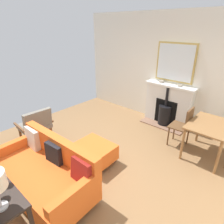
% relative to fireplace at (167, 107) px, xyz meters
% --- Properties ---
extents(ground_plane, '(5.33, 5.23, 0.01)m').
position_rel_fireplace_xyz_m(ground_plane, '(2.46, -0.26, -0.50)').
color(ground_plane, olive).
extents(wall_left, '(0.12, 5.23, 2.80)m').
position_rel_fireplace_xyz_m(wall_left, '(-0.21, -0.26, 0.90)').
color(wall_left, silver).
rests_on(wall_left, ground).
extents(fireplace, '(0.53, 1.31, 1.09)m').
position_rel_fireplace_xyz_m(fireplace, '(0.00, 0.00, 0.00)').
color(fireplace, brown).
rests_on(fireplace, ground).
extents(mirror_over_mantel, '(0.04, 0.98, 0.94)m').
position_rel_fireplace_xyz_m(mirror_over_mantel, '(-0.12, 0.00, 1.13)').
color(mirror_over_mantel, tan).
extents(mantel_bowl_near, '(0.12, 0.12, 0.05)m').
position_rel_fireplace_xyz_m(mantel_bowl_near, '(-0.03, -0.27, 0.63)').
color(mantel_bowl_near, '#9E9384').
rests_on(mantel_bowl_near, fireplace).
extents(mantel_bowl_far, '(0.12, 0.12, 0.04)m').
position_rel_fireplace_xyz_m(mantel_bowl_far, '(-0.03, 0.23, 0.62)').
color(mantel_bowl_far, '#9E9384').
rests_on(mantel_bowl_far, fireplace).
extents(sofa, '(0.93, 1.78, 0.84)m').
position_rel_fireplace_xyz_m(sofa, '(3.41, -0.33, -0.14)').
color(sofa, '#B2B2B7').
rests_on(sofa, ground).
extents(ottoman, '(0.62, 0.74, 0.39)m').
position_rel_fireplace_xyz_m(ottoman, '(2.43, -0.25, -0.25)').
color(ottoman, '#B2B2B7').
rests_on(ottoman, ground).
extents(armchair_accent, '(0.71, 0.62, 0.84)m').
position_rel_fireplace_xyz_m(armchair_accent, '(2.80, -1.71, -0.01)').
color(armchair_accent, brown).
rests_on(armchair_accent, ground).
extents(dining_table, '(0.98, 0.74, 0.72)m').
position_rel_fireplace_xyz_m(dining_table, '(0.77, 1.27, 0.13)').
color(dining_table, olive).
rests_on(dining_table, ground).
extents(dining_chair_near_fireplace, '(0.41, 0.41, 0.91)m').
position_rel_fireplace_xyz_m(dining_chair_near_fireplace, '(0.76, 0.77, 0.05)').
color(dining_chair_near_fireplace, brown).
rests_on(dining_chair_near_fireplace, ground).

